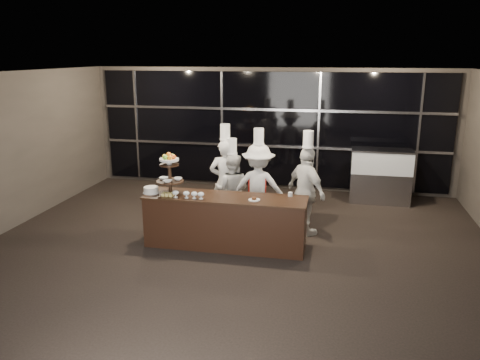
% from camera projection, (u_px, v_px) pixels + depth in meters
% --- Properties ---
extents(room, '(10.00, 10.00, 10.00)m').
position_uv_depth(room, '(221.00, 181.00, 6.89)').
color(room, black).
rests_on(room, ground).
extents(window_wall, '(8.60, 0.10, 2.80)m').
position_uv_depth(window_wall, '(269.00, 130.00, 11.55)').
color(window_wall, black).
rests_on(window_wall, ground).
extents(buffet_counter, '(2.84, 0.74, 0.92)m').
position_uv_depth(buffet_counter, '(225.00, 221.00, 8.22)').
color(buffet_counter, black).
rests_on(buffet_counter, ground).
extents(display_stand, '(0.48, 0.48, 0.74)m').
position_uv_depth(display_stand, '(170.00, 170.00, 8.19)').
color(display_stand, black).
rests_on(display_stand, buffet_counter).
extents(compotes, '(0.56, 0.11, 0.12)m').
position_uv_depth(compotes, '(189.00, 194.00, 7.99)').
color(compotes, silver).
rests_on(compotes, buffet_counter).
extents(layer_cake, '(0.30, 0.30, 0.11)m').
position_uv_depth(layer_cake, '(151.00, 190.00, 8.31)').
color(layer_cake, white).
rests_on(layer_cake, buffet_counter).
extents(pastry_squares, '(0.20, 0.12, 0.05)m').
position_uv_depth(pastry_squares, '(168.00, 194.00, 8.14)').
color(pastry_squares, '#D7C469').
rests_on(pastry_squares, buffet_counter).
extents(small_plate, '(0.20, 0.20, 0.05)m').
position_uv_depth(small_plate, '(254.00, 199.00, 7.90)').
color(small_plate, white).
rests_on(small_plate, buffet_counter).
extents(chef_cup, '(0.08, 0.08, 0.07)m').
position_uv_depth(chef_cup, '(290.00, 194.00, 8.11)').
color(chef_cup, white).
rests_on(chef_cup, buffet_counter).
extents(display_case, '(1.35, 0.59, 1.24)m').
position_uv_depth(display_case, '(381.00, 173.00, 10.64)').
color(display_case, '#A5A5AA').
rests_on(display_case, ground).
extents(chef_a, '(0.67, 0.49, 2.02)m').
position_uv_depth(chef_a, '(226.00, 181.00, 9.20)').
color(chef_a, silver).
rests_on(chef_a, ground).
extents(chef_b, '(0.72, 0.56, 1.76)m').
position_uv_depth(chef_b, '(232.00, 189.00, 9.15)').
color(chef_b, silver).
rests_on(chef_b, ground).
extents(chef_c, '(1.12, 0.69, 1.98)m').
position_uv_depth(chef_c, '(258.00, 187.00, 8.94)').
color(chef_c, silver).
rests_on(chef_c, ground).
extents(chef_d, '(0.97, 1.00, 1.98)m').
position_uv_depth(chef_d, '(306.00, 191.00, 8.67)').
color(chef_d, white).
rests_on(chef_d, ground).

